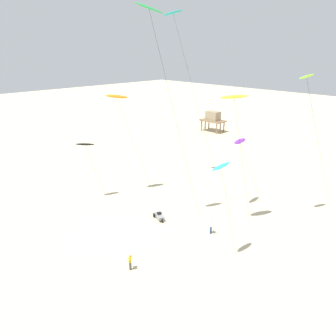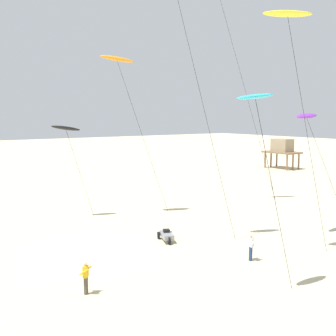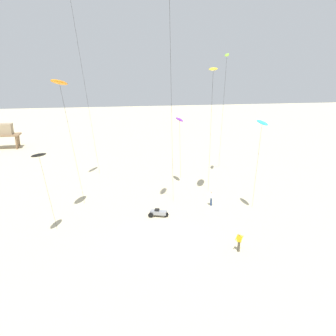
{
  "view_description": "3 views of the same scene",
  "coord_description": "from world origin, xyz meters",
  "px_view_note": "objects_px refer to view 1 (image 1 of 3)",
  "views": [
    {
      "loc": [
        27.59,
        -19.45,
        19.54
      ],
      "look_at": [
        1.99,
        5.75,
        6.59
      ],
      "focal_mm": 36.12,
      "sensor_mm": 36.0,
      "label": 1
    },
    {
      "loc": [
        25.92,
        -12.27,
        8.93
      ],
      "look_at": [
        -2.14,
        7.56,
        4.72
      ],
      "focal_mm": 47.03,
      "sensor_mm": 36.0,
      "label": 2
    },
    {
      "loc": [
        -4.85,
        -27.66,
        14.37
      ],
      "look_at": [
        2.4,
        6.02,
        4.92
      ],
      "focal_mm": 36.91,
      "sensor_mm": 36.0,
      "label": 3
    }
  ],
  "objects_px": {
    "kite_flyer_middle": "(130,262)",
    "stilt_house": "(213,118)",
    "kite_teal": "(174,15)",
    "kite_green": "(150,12)",
    "beach_buggy": "(159,216)",
    "kite_lime": "(307,80)",
    "kite_yellow": "(234,97)",
    "kite_flyer_nearest": "(211,226)",
    "kite_orange": "(117,97)",
    "kite_cyan": "(221,167)",
    "kite_black": "(85,145)",
    "kite_purple": "(240,142)"
  },
  "relations": [
    {
      "from": "kite_orange",
      "to": "kite_black",
      "type": "bearing_deg",
      "value": -114.01
    },
    {
      "from": "kite_black",
      "to": "kite_flyer_middle",
      "type": "distance_m",
      "value": 18.23
    },
    {
      "from": "kite_cyan",
      "to": "kite_purple",
      "type": "bearing_deg",
      "value": 116.44
    },
    {
      "from": "kite_teal",
      "to": "stilt_house",
      "type": "distance_m",
      "value": 38.78
    },
    {
      "from": "kite_teal",
      "to": "kite_yellow",
      "type": "bearing_deg",
      "value": -23.26
    },
    {
      "from": "stilt_house",
      "to": "beach_buggy",
      "type": "bearing_deg",
      "value": -59.5
    },
    {
      "from": "kite_orange",
      "to": "kite_flyer_nearest",
      "type": "relative_size",
      "value": 8.4
    },
    {
      "from": "kite_orange",
      "to": "stilt_house",
      "type": "bearing_deg",
      "value": 110.61
    },
    {
      "from": "kite_cyan",
      "to": "stilt_house",
      "type": "xyz_separation_m",
      "value": [
        -33.42,
        41.59,
        -6.24
      ]
    },
    {
      "from": "kite_green",
      "to": "kite_cyan",
      "type": "height_order",
      "value": "kite_green"
    },
    {
      "from": "kite_teal",
      "to": "kite_lime",
      "type": "distance_m",
      "value": 20.22
    },
    {
      "from": "kite_orange",
      "to": "kite_lime",
      "type": "relative_size",
      "value": 0.82
    },
    {
      "from": "kite_yellow",
      "to": "kite_black",
      "type": "relative_size",
      "value": 1.85
    },
    {
      "from": "kite_flyer_nearest",
      "to": "kite_teal",
      "type": "bearing_deg",
      "value": 149.24
    },
    {
      "from": "kite_black",
      "to": "kite_flyer_middle",
      "type": "xyz_separation_m",
      "value": [
        15.92,
        -5.68,
        -6.82
      ]
    },
    {
      "from": "kite_green",
      "to": "kite_yellow",
      "type": "bearing_deg",
      "value": 42.51
    },
    {
      "from": "kite_flyer_middle",
      "to": "stilt_house",
      "type": "bearing_deg",
      "value": 120.66
    },
    {
      "from": "kite_yellow",
      "to": "kite_purple",
      "type": "relative_size",
      "value": 1.65
    },
    {
      "from": "kite_cyan",
      "to": "kite_green",
      "type": "bearing_deg",
      "value": 178.5
    },
    {
      "from": "beach_buggy",
      "to": "kite_lime",
      "type": "bearing_deg",
      "value": 44.09
    },
    {
      "from": "kite_purple",
      "to": "kite_cyan",
      "type": "bearing_deg",
      "value": -63.56
    },
    {
      "from": "stilt_house",
      "to": "kite_flyer_nearest",
      "type": "bearing_deg",
      "value": -51.83
    },
    {
      "from": "kite_green",
      "to": "kite_orange",
      "type": "bearing_deg",
      "value": 164.02
    },
    {
      "from": "kite_black",
      "to": "kite_teal",
      "type": "bearing_deg",
      "value": 78.17
    },
    {
      "from": "beach_buggy",
      "to": "kite_flyer_middle",
      "type": "bearing_deg",
      "value": -58.61
    },
    {
      "from": "kite_yellow",
      "to": "kite_cyan",
      "type": "relative_size",
      "value": 1.51
    },
    {
      "from": "kite_orange",
      "to": "kite_flyer_middle",
      "type": "bearing_deg",
      "value": -34.52
    },
    {
      "from": "kite_black",
      "to": "kite_flyer_nearest",
      "type": "bearing_deg",
      "value": 15.43
    },
    {
      "from": "kite_orange",
      "to": "kite_cyan",
      "type": "distance_m",
      "value": 19.53
    },
    {
      "from": "kite_teal",
      "to": "stilt_house",
      "type": "relative_size",
      "value": 4.21
    },
    {
      "from": "kite_teal",
      "to": "kite_green",
      "type": "distance_m",
      "value": 14.8
    },
    {
      "from": "kite_teal",
      "to": "kite_orange",
      "type": "bearing_deg",
      "value": -96.05
    },
    {
      "from": "kite_purple",
      "to": "kite_cyan",
      "type": "xyz_separation_m",
      "value": [
        5.51,
        -11.09,
        0.91
      ]
    },
    {
      "from": "kite_purple",
      "to": "kite_yellow",
      "type": "bearing_deg",
      "value": -65.65
    },
    {
      "from": "kite_orange",
      "to": "kite_lime",
      "type": "bearing_deg",
      "value": 25.72
    },
    {
      "from": "kite_orange",
      "to": "beach_buggy",
      "type": "relative_size",
      "value": 6.64
    },
    {
      "from": "kite_purple",
      "to": "stilt_house",
      "type": "bearing_deg",
      "value": 132.45
    },
    {
      "from": "kite_black",
      "to": "kite_lime",
      "type": "xyz_separation_m",
      "value": [
        21.7,
        13.62,
        8.62
      ]
    },
    {
      "from": "stilt_house",
      "to": "kite_yellow",
      "type": "bearing_deg",
      "value": -49.74
    },
    {
      "from": "kite_yellow",
      "to": "kite_flyer_nearest",
      "type": "height_order",
      "value": "kite_yellow"
    },
    {
      "from": "kite_orange",
      "to": "kite_black",
      "type": "distance_m",
      "value": 7.3
    },
    {
      "from": "kite_green",
      "to": "stilt_house",
      "type": "relative_size",
      "value": 4.07
    },
    {
      "from": "kite_lime",
      "to": "kite_flyer_middle",
      "type": "height_order",
      "value": "kite_lime"
    },
    {
      "from": "kite_black",
      "to": "kite_green",
      "type": "bearing_deg",
      "value": 6.31
    },
    {
      "from": "kite_orange",
      "to": "stilt_house",
      "type": "distance_m",
      "value": 42.45
    },
    {
      "from": "kite_purple",
      "to": "kite_black",
      "type": "distance_m",
      "value": 19.45
    },
    {
      "from": "kite_yellow",
      "to": "kite_flyer_middle",
      "type": "relative_size",
      "value": 9.02
    },
    {
      "from": "kite_lime",
      "to": "beach_buggy",
      "type": "xyz_separation_m",
      "value": [
        -11.04,
        -10.69,
        -15.91
      ]
    },
    {
      "from": "kite_teal",
      "to": "beach_buggy",
      "type": "distance_m",
      "value": 26.41
    },
    {
      "from": "kite_cyan",
      "to": "stilt_house",
      "type": "distance_m",
      "value": 53.72
    }
  ]
}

